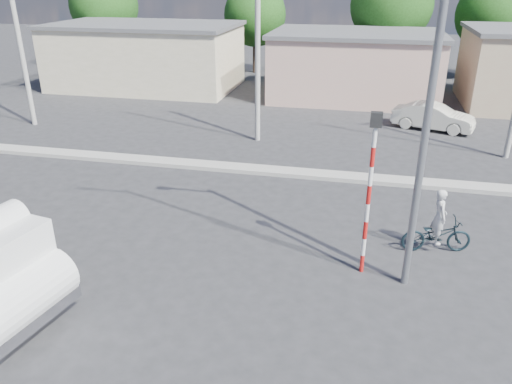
% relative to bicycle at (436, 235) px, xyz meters
% --- Properties ---
extents(ground_plane, '(120.00, 120.00, 0.00)m').
position_rel_bicycle_xyz_m(ground_plane, '(-5.21, -3.05, -0.51)').
color(ground_plane, '#2B2B2E').
rests_on(ground_plane, ground).
extents(median, '(40.00, 0.80, 0.16)m').
position_rel_bicycle_xyz_m(median, '(-5.21, 4.95, -0.43)').
color(median, '#99968E').
rests_on(median, ground).
extents(bicycle, '(2.06, 1.08, 1.03)m').
position_rel_bicycle_xyz_m(bicycle, '(0.00, 0.00, 0.00)').
color(bicycle, black).
rests_on(bicycle, ground).
extents(cyclist, '(0.50, 0.66, 1.61)m').
position_rel_bicycle_xyz_m(cyclist, '(0.00, 0.00, 0.29)').
color(cyclist, silver).
rests_on(cyclist, ground).
extents(car_cream, '(4.20, 2.47, 1.31)m').
position_rel_bicycle_xyz_m(car_cream, '(1.06, 12.63, 0.14)').
color(car_cream, silver).
rests_on(car_cream, ground).
extents(traffic_pole, '(0.28, 0.18, 4.36)m').
position_rel_bicycle_xyz_m(traffic_pole, '(-2.01, -1.55, 2.08)').
color(traffic_pole, red).
rests_on(traffic_pole, ground).
extents(streetlight, '(2.34, 0.22, 9.00)m').
position_rel_bicycle_xyz_m(streetlight, '(-1.07, -1.85, 4.45)').
color(streetlight, slate).
rests_on(streetlight, ground).
extents(building_row, '(37.80, 7.30, 4.44)m').
position_rel_bicycle_xyz_m(building_row, '(-4.11, 18.95, 1.62)').
color(building_row, beige).
rests_on(building_row, ground).
extents(tree_row, '(43.62, 7.43, 8.42)m').
position_rel_bicycle_xyz_m(tree_row, '(-1.45, 25.40, 4.48)').
color(tree_row, '#38281E').
rests_on(tree_row, ground).
extents(utility_poles, '(35.40, 0.24, 8.00)m').
position_rel_bicycle_xyz_m(utility_poles, '(-1.96, 8.95, 3.55)').
color(utility_poles, '#99968E').
rests_on(utility_poles, ground).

